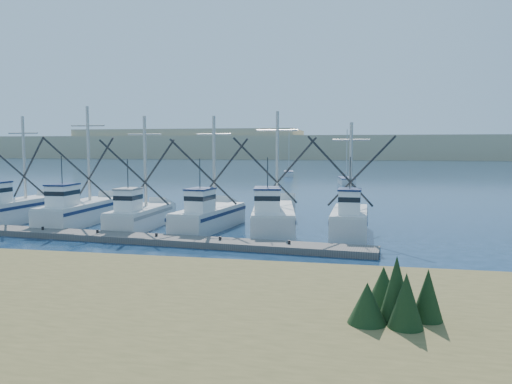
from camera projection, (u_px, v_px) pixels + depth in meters
ground at (223, 270)px, 22.92m from camera, size 500.00×500.00×0.00m
floating_dock at (141, 239)px, 29.59m from camera, size 27.60×4.34×0.37m
dune_ridge at (344, 147)px, 227.43m from camera, size 360.00×60.00×10.00m
trawler_fleet at (171, 215)px, 34.29m from camera, size 26.78×9.39×8.59m
sailboat_near at (346, 181)px, 74.01m from camera, size 2.76×6.39×8.10m
sailboat_far at (289, 174)px, 93.07m from camera, size 2.37×6.11×8.10m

